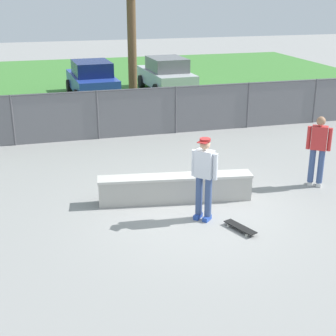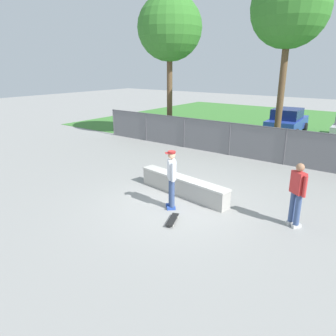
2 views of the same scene
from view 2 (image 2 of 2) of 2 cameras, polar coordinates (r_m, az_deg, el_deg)
ground_plane at (r=10.20m, az=1.48°, el=-6.66°), size 80.00×80.00×0.00m
grass_strip at (r=25.29m, az=24.10°, el=6.70°), size 30.88×20.00×0.02m
concrete_ledge at (r=10.86m, az=2.68°, el=-3.26°), size 3.66×1.00×0.64m
skateboarder at (r=9.61m, az=0.65°, el=-1.62°), size 0.46×0.46×1.84m
skateboard at (r=9.13m, az=0.80°, el=-9.24°), size 0.47×0.82×0.09m
chainlink_fence at (r=15.40m, az=15.54°, el=4.69°), size 18.95×0.07×1.64m
tree_near_left at (r=19.21m, az=0.31°, el=23.79°), size 3.60×3.60×8.06m
tree_near_right at (r=17.05m, az=21.07°, el=25.14°), size 3.58×3.58×8.55m
car_blue at (r=22.04m, az=20.58°, el=7.87°), size 2.18×4.29×1.66m
bystander at (r=9.20m, az=22.19°, el=-4.05°), size 0.51×0.42×1.82m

